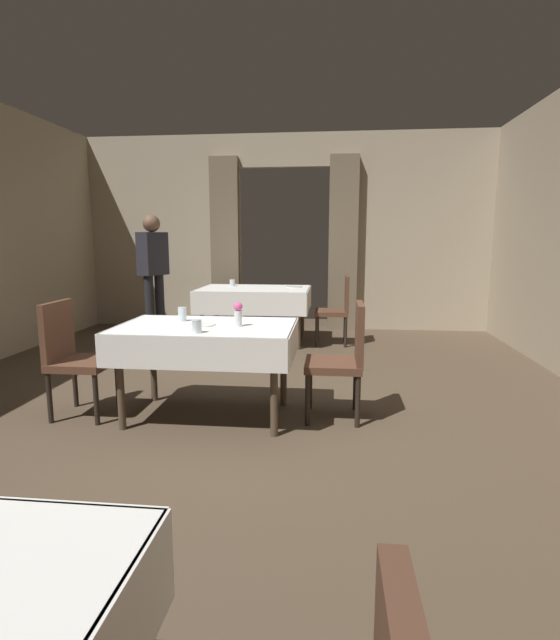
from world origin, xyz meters
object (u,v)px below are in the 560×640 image
at_px(chair_mid_left, 73,353).
at_px(flower_vase_mid, 238,313).
at_px(dining_table_far, 254,295).
at_px(chair_far_right, 338,307).
at_px(plate_mid_c, 201,325).
at_px(glass_far_a, 232,283).
at_px(person_waiter_by_doorway, 153,269).
at_px(glass_mid_b, 197,326).
at_px(glass_mid_d, 182,314).
at_px(plate_far_b, 294,287).
at_px(dining_table_mid, 207,337).
at_px(chair_mid_right, 344,355).

relative_size(chair_mid_left, flower_vase_mid, 4.91).
height_order(dining_table_far, flower_vase_mid, flower_vase_mid).
relative_size(chair_far_right, plate_mid_c, 4.18).
height_order(glass_far_a, person_waiter_by_doorway, person_waiter_by_doorway).
distance_m(chair_mid_left, glass_far_a, 3.29).
height_order(glass_mid_b, glass_mid_d, glass_mid_d).
distance_m(dining_table_far, chair_mid_left, 3.13).
xyz_separation_m(flower_vase_mid, plate_far_b, (0.19, 3.07, -0.10)).
height_order(dining_table_mid, plate_mid_c, plate_mid_c).
bearing_deg(plate_far_b, dining_table_mid, -98.36).
height_order(chair_mid_right, chair_far_right, same).
relative_size(dining_table_far, chair_mid_left, 1.62).
height_order(dining_table_far, chair_mid_left, chair_mid_left).
xyz_separation_m(chair_mid_right, plate_mid_c, (-1.12, -0.10, 0.24)).
height_order(chair_mid_right, glass_far_a, chair_mid_right).
distance_m(flower_vase_mid, glass_far_a, 3.24).
xyz_separation_m(dining_table_far, chair_mid_right, (1.16, -2.79, -0.14)).
bearing_deg(plate_mid_c, chair_far_right, 69.14).
bearing_deg(glass_mid_d, chair_far_right, 64.23).
height_order(dining_table_far, chair_far_right, chair_far_right).
relative_size(glass_mid_b, person_waiter_by_doorway, 0.06).
distance_m(plate_mid_c, glass_far_a, 3.18).
height_order(chair_far_right, flower_vase_mid, flower_vase_mid).
xyz_separation_m(plate_mid_c, plate_far_b, (0.49, 3.06, 0.00)).
bearing_deg(dining_table_far, glass_mid_b, -88.24).
height_order(plate_mid_c, person_waiter_by_doorway, person_waiter_by_doorway).
bearing_deg(dining_table_far, glass_far_a, 144.82).
bearing_deg(dining_table_mid, chair_far_right, 69.71).
relative_size(glass_mid_d, glass_far_a, 1.23).
distance_m(plate_mid_c, glass_mid_d, 0.28).
distance_m(dining_table_mid, chair_mid_left, 1.09).
relative_size(glass_far_a, plate_far_b, 0.41).
distance_m(dining_table_far, person_waiter_by_doorway, 1.38).
bearing_deg(glass_far_a, flower_vase_mid, -77.43).
height_order(dining_table_mid, dining_table_far, same).
bearing_deg(plate_mid_c, flower_vase_mid, -1.26).
height_order(dining_table_far, glass_far_a, glass_far_a).
bearing_deg(dining_table_mid, dining_table_far, 91.69).
bearing_deg(dining_table_far, flower_vase_mid, -83.23).
distance_m(flower_vase_mid, plate_mid_c, 0.31).
relative_size(glass_far_a, person_waiter_by_doorway, 0.05).
bearing_deg(plate_mid_c, glass_far_a, 97.34).
relative_size(chair_mid_right, flower_vase_mid, 4.91).
relative_size(dining_table_far, plate_mid_c, 6.78).
bearing_deg(glass_mid_b, glass_far_a, 97.55).
height_order(chair_mid_right, glass_mid_b, chair_mid_right).
height_order(flower_vase_mid, glass_far_a, flower_vase_mid).
xyz_separation_m(dining_table_mid, glass_far_a, (-0.44, 3.14, 0.14)).
height_order(chair_far_right, plate_far_b, chair_far_right).
xyz_separation_m(chair_mid_right, flower_vase_mid, (-0.82, -0.11, 0.34)).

